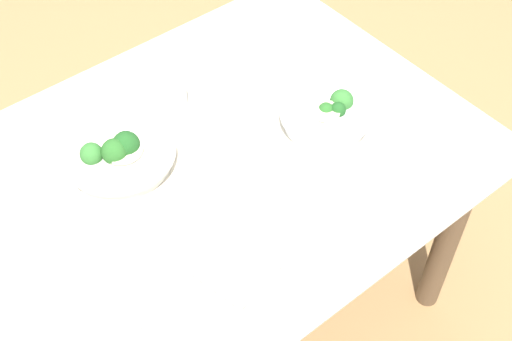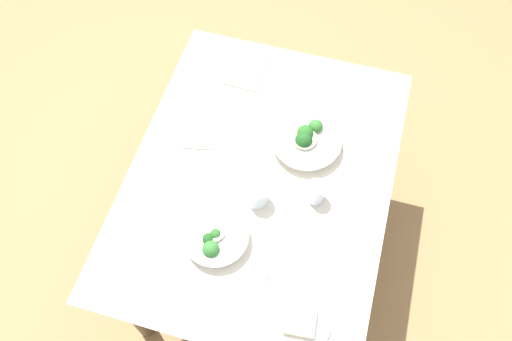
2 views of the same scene
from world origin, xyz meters
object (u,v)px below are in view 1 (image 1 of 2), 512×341
table_knife_right (416,124)px  napkin_folded_upper (82,327)px  fork_by_far_bowl (352,66)px  water_glass_center (173,94)px  water_glass_side (242,125)px  fork_by_near_bowl (309,66)px  broccoli_bowl_far (119,155)px  bread_side_plate (294,25)px  table_knife_left (0,230)px  broccoli_bowl_near (327,116)px  napkin_folded_lower (242,265)px

table_knife_right → napkin_folded_upper: size_ratio=0.99×
fork_by_far_bowl → napkin_folded_upper: 1.01m
water_glass_center → water_glass_side: size_ratio=0.98×
table_knife_right → fork_by_far_bowl: bearing=164.6°
water_glass_side → fork_by_near_bowl: (0.31, 0.10, -0.04)m
water_glass_center → broccoli_bowl_far: bearing=-158.5°
bread_side_plate → water_glass_center: bearing=-173.4°
broccoli_bowl_far → table_knife_right: bearing=-28.7°
napkin_folded_upper → water_glass_side: bearing=20.2°
bread_side_plate → table_knife_left: bread_side_plate is taller
fork_by_far_bowl → table_knife_right: 0.27m
water_glass_side → table_knife_left: bearing=168.9°
broccoli_bowl_far → napkin_folded_upper: bearing=-131.6°
bread_side_plate → water_glass_center: (-0.46, -0.05, 0.03)m
table_knife_left → napkin_folded_upper: (0.02, -0.33, 0.00)m
broccoli_bowl_near → napkin_folded_upper: (-0.77, -0.12, -0.03)m
bread_side_plate → water_glass_center: 0.46m
table_knife_right → fork_by_near_bowl: bearing=-179.2°
napkin_folded_upper → broccoli_bowl_near: bearing=8.6°
water_glass_side → napkin_folded_lower: size_ratio=0.52×
water_glass_center → table_knife_right: water_glass_center is taller
table_knife_left → napkin_folded_lower: 0.55m
broccoli_bowl_far → fork_by_far_bowl: 0.69m
table_knife_left → table_knife_right: 1.04m
fork_by_near_bowl → table_knife_right: 0.35m
broccoli_bowl_near → fork_by_near_bowl: 0.23m
water_glass_center → napkin_folded_upper: 0.66m
napkin_folded_lower → fork_by_near_bowl: bearing=35.9°
bread_side_plate → table_knife_right: bearing=-92.1°
table_knife_left → fork_by_far_bowl: bearing=146.2°
napkin_folded_upper → napkin_folded_lower: (0.34, -0.09, 0.00)m
fork_by_far_bowl → napkin_folded_lower: 0.71m
napkin_folded_lower → table_knife_right: bearing=5.3°
napkin_folded_lower → broccoli_bowl_far: bearing=96.7°
fork_by_far_bowl → bread_side_plate: bearing=-129.3°
water_glass_center → table_knife_left: 0.54m
table_knife_right → napkin_folded_lower: size_ratio=1.08×
broccoli_bowl_near → napkin_folded_upper: 0.78m
water_glass_center → napkin_folded_lower: size_ratio=0.51×
broccoli_bowl_near → table_knife_right: bearing=-39.7°
broccoli_bowl_near → fork_by_far_bowl: bearing=30.0°
broccoli_bowl_far → napkin_folded_lower: bearing=-83.3°
table_knife_left → water_glass_center: bearing=160.7°
bread_side_plate → table_knife_right: (-0.02, -0.50, -0.01)m
fork_by_near_bowl → water_glass_side: bearing=-138.0°
water_glass_center → water_glass_side: (0.07, -0.20, 0.00)m
bread_side_plate → napkin_folded_upper: (-0.97, -0.47, -0.01)m
fork_by_far_bowl → table_knife_right: bearing=41.7°
water_glass_side → fork_by_far_bowl: (0.40, 0.02, -0.04)m
table_knife_left → napkin_folded_lower: (0.37, -0.42, 0.00)m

